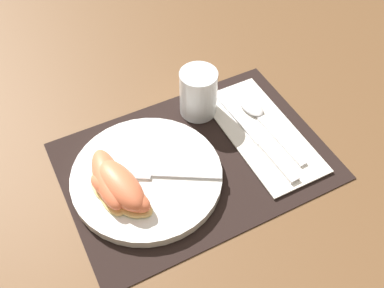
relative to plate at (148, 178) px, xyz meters
The scene contains 11 objects.
ground_plane 0.09m from the plate, ahead, with size 3.00×3.00×0.00m, color brown.
placemat 0.09m from the plate, ahead, with size 0.43×0.30×0.00m.
plate is the anchor object (origin of this frame).
juice_glass 0.18m from the plate, 35.34° to the left, with size 0.07×0.07×0.09m.
napkin 0.22m from the plate, ahead, with size 0.12×0.25×0.00m.
knife 0.20m from the plate, ahead, with size 0.03×0.23×0.01m.
spoon 0.23m from the plate, ahead, with size 0.04×0.19×0.01m.
fork 0.02m from the plate, 15.28° to the right, with size 0.17×0.11×0.00m.
citrus_wedge_0 0.06m from the plate, behind, with size 0.06×0.12×0.04m.
citrus_wedge_1 0.06m from the plate, 166.38° to the right, with size 0.08×0.12×0.04m.
citrus_wedge_2 0.06m from the plate, 157.16° to the right, with size 0.09×0.12×0.03m.
Camera 1 is at (-0.21, -0.40, 0.59)m, focal length 42.00 mm.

